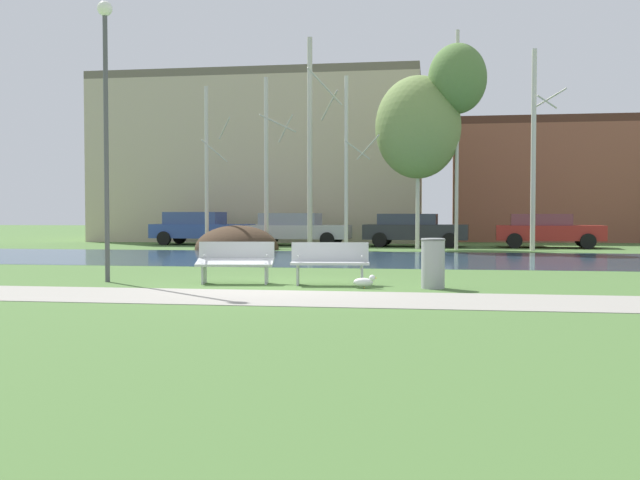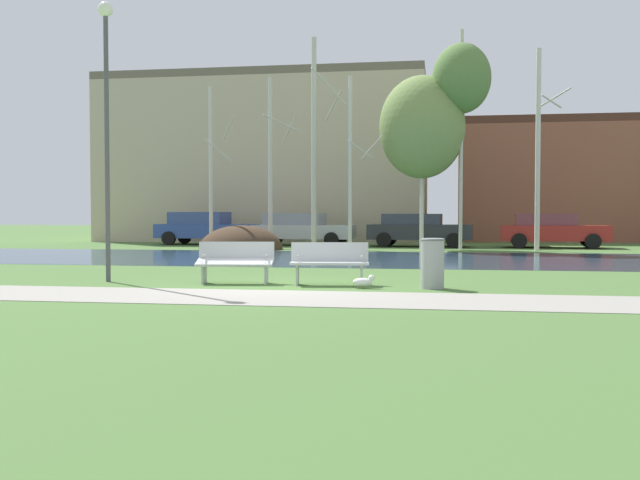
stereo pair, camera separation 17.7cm
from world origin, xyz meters
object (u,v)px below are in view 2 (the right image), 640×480
object	(u,v)px
seagull	(364,282)
parked_hatch_third_dark	(418,229)
streetlamp	(106,99)
parked_wagon_fourth_red	(552,230)
trash_bin	(432,263)
bench_right	(330,262)
parked_sedan_second_silver	(300,228)
bench_left	(235,261)
parked_van_nearest_blue	(205,228)

from	to	relation	value
seagull	parked_hatch_third_dark	world-z (taller)	parked_hatch_third_dark
streetlamp	parked_wagon_fourth_red	distance (m)	21.40
trash_bin	parked_hatch_third_dark	xyz separation A→B (m)	(-0.80, 18.04, 0.26)
bench_right	parked_sedan_second_silver	size ratio (longest dim) A/B	0.35
bench_left	parked_hatch_third_dark	distance (m)	17.97
parked_hatch_third_dark	parked_wagon_fourth_red	distance (m)	5.65
parked_sedan_second_silver	parked_wagon_fourth_red	world-z (taller)	parked_sedan_second_silver
seagull	streetlamp	world-z (taller)	streetlamp
bench_right	parked_hatch_third_dark	bearing A→B (deg)	85.82
trash_bin	seagull	world-z (taller)	trash_bin
trash_bin	parked_sedan_second_silver	bearing A→B (deg)	108.53
bench_left	parked_sedan_second_silver	world-z (taller)	parked_sedan_second_silver
seagull	parked_sedan_second_silver	xyz separation A→B (m)	(-4.83, 18.57, 0.65)
bench_left	seagull	bearing A→B (deg)	-11.98
parked_hatch_third_dark	parked_sedan_second_silver	bearing A→B (deg)	176.58
bench_right	seagull	bearing A→B (deg)	-37.40
parked_van_nearest_blue	parked_wagon_fourth_red	xyz separation A→B (m)	(15.56, -0.51, -0.03)
streetlamp	parked_sedan_second_silver	distance (m)	18.34
bench_right	parked_van_nearest_blue	distance (m)	20.01
bench_left	parked_van_nearest_blue	xyz separation A→B (m)	(-6.62, 18.06, 0.33)
streetlamp	bench_left	bearing A→B (deg)	1.38
seagull	parked_van_nearest_blue	distance (m)	20.89
bench_right	trash_bin	world-z (taller)	trash_bin
trash_bin	bench_right	bearing A→B (deg)	169.86
parked_van_nearest_blue	parked_wagon_fourth_red	distance (m)	15.57
bench_right	seagull	xyz separation A→B (m)	(0.77, -0.59, -0.34)
bench_left	bench_right	size ratio (longest dim) A/B	1.00
trash_bin	bench_left	bearing A→B (deg)	174.78
seagull	streetlamp	bearing A→B (deg)	174.67
parked_hatch_third_dark	bench_right	bearing A→B (deg)	-94.18
streetlamp	trash_bin	bearing A→B (deg)	-2.54
bench_right	seagull	distance (m)	1.02
trash_bin	streetlamp	distance (m)	7.70
trash_bin	parked_wagon_fourth_red	distance (m)	18.56
trash_bin	parked_wagon_fourth_red	xyz separation A→B (m)	(4.85, 17.92, 0.26)
bench_left	parked_hatch_third_dark	xyz separation A→B (m)	(3.29, 17.66, 0.30)
seagull	bench_right	bearing A→B (deg)	142.60
bench_left	seagull	world-z (taller)	bench_left
parked_van_nearest_blue	trash_bin	bearing A→B (deg)	-59.83
parked_van_nearest_blue	parked_sedan_second_silver	distance (m)	4.56
parked_wagon_fourth_red	bench_right	bearing A→B (deg)	-111.58
streetlamp	parked_van_nearest_blue	bearing A→B (deg)	101.89
bench_right	parked_wagon_fourth_red	world-z (taller)	parked_wagon_fourth_red
bench_left	parked_wagon_fourth_red	xyz separation A→B (m)	(8.94, 17.54, 0.30)
parked_sedan_second_silver	trash_bin	bearing A→B (deg)	-71.47
parked_sedan_second_silver	parked_hatch_third_dark	distance (m)	5.36
parked_wagon_fourth_red	streetlamp	bearing A→B (deg)	-123.70
trash_bin	parked_sedan_second_silver	world-z (taller)	parked_sedan_second_silver
trash_bin	parked_sedan_second_silver	distance (m)	19.36
trash_bin	parked_wagon_fourth_red	bearing A→B (deg)	74.87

